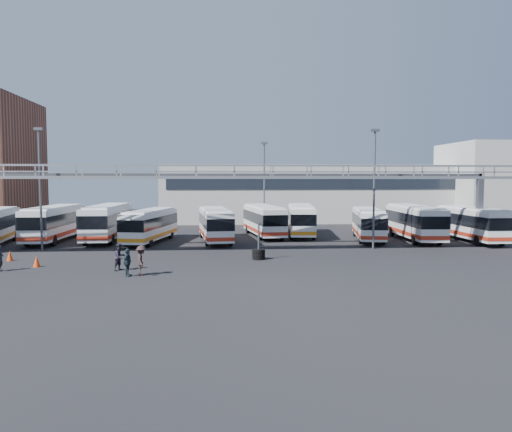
{
  "coord_description": "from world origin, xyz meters",
  "views": [
    {
      "loc": [
        -1.38,
        -34.65,
        5.87
      ],
      "look_at": [
        1.81,
        6.0,
        2.95
      ],
      "focal_mm": 35.0,
      "sensor_mm": 36.0,
      "label": 1
    }
  ],
  "objects": [
    {
      "name": "pedestrian_b",
      "position": [
        -7.72,
        -1.83,
        0.89
      ],
      "size": [
        1.04,
        1.09,
        1.78
      ],
      "primitive_type": "imported",
      "rotation": [
        0.0,
        0.0,
        0.98
      ],
      "color": "#25222F",
      "rests_on": "ground"
    },
    {
      "name": "bus_9",
      "position": [
        23.04,
        11.38,
        1.82
      ],
      "size": [
        2.69,
        10.87,
        3.29
      ],
      "rotation": [
        0.0,
        0.0,
        -0.02
      ],
      "color": "silver",
      "rests_on": "ground"
    },
    {
      "name": "cone_right",
      "position": [
        -16.53,
        2.81,
        0.37
      ],
      "size": [
        0.6,
        0.6,
        0.74
      ],
      "primitive_type": "cone",
      "rotation": [
        0.0,
        0.0,
        0.38
      ],
      "color": "red",
      "rests_on": "ground"
    },
    {
      "name": "tire_stack",
      "position": [
        1.69,
        2.0,
        0.47
      ],
      "size": [
        0.97,
        0.97,
        2.76
      ],
      "color": "black",
      "rests_on": "ground"
    },
    {
      "name": "pedestrian_c",
      "position": [
        -6.06,
        -3.7,
        0.93
      ],
      "size": [
        0.85,
        1.29,
        1.87
      ],
      "primitive_type": "imported",
      "rotation": [
        0.0,
        0.0,
        1.71
      ],
      "color": "#302220",
      "rests_on": "ground"
    },
    {
      "name": "bus_8",
      "position": [
        17.91,
        12.63,
        1.89
      ],
      "size": [
        3.31,
        11.37,
        3.41
      ],
      "rotation": [
        0.0,
        0.0,
        -0.06
      ],
      "color": "silver",
      "rests_on": "ground"
    },
    {
      "name": "gantry",
      "position": [
        0.0,
        5.87,
        5.51
      ],
      "size": [
        51.4,
        5.15,
        7.1
      ],
      "color": "#92949A",
      "rests_on": "ground"
    },
    {
      "name": "bus_7",
      "position": [
        13.47,
        13.22,
        1.71
      ],
      "size": [
        4.25,
        10.44,
        3.09
      ],
      "rotation": [
        0.0,
        0.0,
        -0.19
      ],
      "color": "silver",
      "rests_on": "ground"
    },
    {
      "name": "light_pole_left",
      "position": [
        -16.0,
        8.0,
        5.73
      ],
      "size": [
        0.7,
        0.35,
        10.21
      ],
      "color": "#4C4F54",
      "rests_on": "ground"
    },
    {
      "name": "bus_2",
      "position": [
        -12.05,
        14.73,
        1.93
      ],
      "size": [
        2.79,
        11.53,
        3.49
      ],
      "rotation": [
        0.0,
        0.0,
        -0.01
      ],
      "color": "silver",
      "rests_on": "ground"
    },
    {
      "name": "bus_4",
      "position": [
        -1.57,
        13.18,
        1.76
      ],
      "size": [
        3.44,
        10.67,
        3.18
      ],
      "rotation": [
        0.0,
        0.0,
        0.1
      ],
      "color": "silver",
      "rests_on": "ground"
    },
    {
      "name": "bus_5",
      "position": [
        3.49,
        17.05,
        1.8
      ],
      "size": [
        3.73,
        10.92,
        3.25
      ],
      "rotation": [
        0.0,
        0.0,
        0.12
      ],
      "color": "silver",
      "rests_on": "ground"
    },
    {
      "name": "building_right",
      "position": [
        38.0,
        32.0,
        5.5
      ],
      "size": [
        14.0,
        12.0,
        11.0
      ],
      "primitive_type": "cube",
      "color": "#B2B2AD",
      "rests_on": "ground"
    },
    {
      "name": "cone_left",
      "position": [
        -13.63,
        -0.06,
        0.38
      ],
      "size": [
        0.64,
        0.64,
        0.76
      ],
      "primitive_type": "cone",
      "rotation": [
        0.0,
        0.0,
        -0.43
      ],
      "color": "red",
      "rests_on": "ground"
    },
    {
      "name": "warehouse",
      "position": [
        12.0,
        38.0,
        4.0
      ],
      "size": [
        42.0,
        14.0,
        8.0
      ],
      "primitive_type": "cube",
      "color": "#9E9E99",
      "rests_on": "ground"
    },
    {
      "name": "light_pole_back",
      "position": [
        4.0,
        22.0,
        5.73
      ],
      "size": [
        0.7,
        0.35,
        10.21
      ],
      "color": "#4C4F54",
      "rests_on": "ground"
    },
    {
      "name": "bus_6",
      "position": [
        7.47,
        17.35,
        1.81
      ],
      "size": [
        3.78,
        11.01,
        3.28
      ],
      "rotation": [
        0.0,
        0.0,
        -0.12
      ],
      "color": "silver",
      "rests_on": "ground"
    },
    {
      "name": "bus_3",
      "position": [
        -7.69,
        12.89,
        1.73
      ],
      "size": [
        4.33,
        10.55,
        3.12
      ],
      "rotation": [
        0.0,
        0.0,
        -0.19
      ],
      "color": "silver",
      "rests_on": "ground"
    },
    {
      "name": "pedestrian_a",
      "position": [
        -15.4,
        -1.49,
        0.86
      ],
      "size": [
        0.5,
        0.68,
        1.71
      ],
      "primitive_type": "imported",
      "rotation": [
        0.0,
        0.0,
        1.72
      ],
      "color": "black",
      "rests_on": "ground"
    },
    {
      "name": "bus_1",
      "position": [
        -17.01,
        14.42,
        1.88
      ],
      "size": [
        2.87,
        11.27,
        3.41
      ],
      "rotation": [
        0.0,
        0.0,
        -0.02
      ],
      "color": "silver",
      "rests_on": "ground"
    },
    {
      "name": "pedestrian_d",
      "position": [
        -6.87,
        -3.94,
        0.86
      ],
      "size": [
        0.63,
        1.07,
        1.72
      ],
      "primitive_type": "imported",
      "rotation": [
        0.0,
        0.0,
        1.34
      ],
      "color": "#1B2A31",
      "rests_on": "ground"
    },
    {
      "name": "light_pole_mid",
      "position": [
        12.0,
        7.0,
        5.73
      ],
      "size": [
        0.7,
        0.35,
        10.21
      ],
      "color": "#4C4F54",
      "rests_on": "ground"
    },
    {
      "name": "ground",
      "position": [
        0.0,
        0.0,
        0.0
      ],
      "size": [
        140.0,
        140.0,
        0.0
      ],
      "primitive_type": "plane",
      "color": "black",
      "rests_on": "ground"
    }
  ]
}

